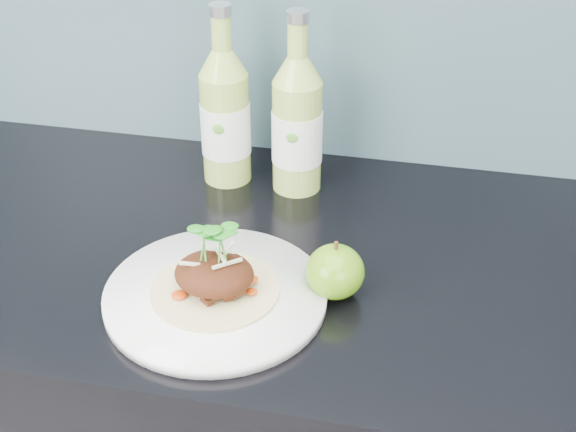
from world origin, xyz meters
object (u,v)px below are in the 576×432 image
Objects in this scene: green_apple at (335,272)px; cider_bottle_left at (225,116)px; dinner_plate at (216,296)px; cider_bottle_right at (297,125)px.

green_apple is 0.34m from cider_bottle_left.
green_apple is (0.14, 0.05, 0.03)m from dinner_plate.
green_apple is 0.32× the size of cider_bottle_right.
cider_bottle_left and cider_bottle_right have the same top height.
cider_bottle_left reaches higher than green_apple.
cider_bottle_left is (-0.21, 0.26, 0.07)m from green_apple.
cider_bottle_right is at bearing 10.44° from cider_bottle_left.
cider_bottle_left is 1.00× the size of cider_bottle_right.
dinner_plate is at bearing -162.46° from green_apple.
cider_bottle_right is (-0.10, 0.25, 0.07)m from green_apple.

